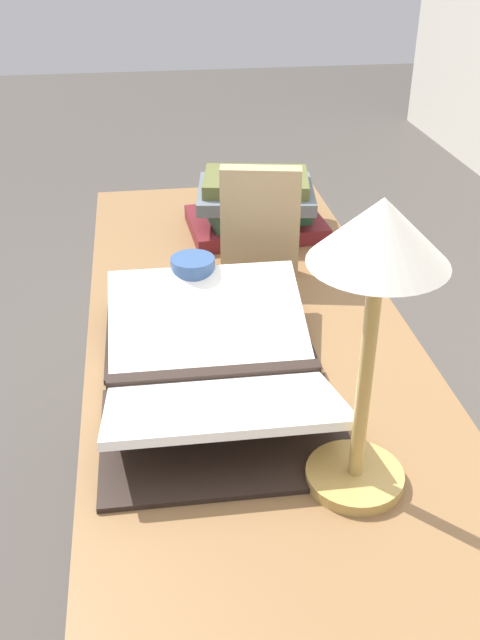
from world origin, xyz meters
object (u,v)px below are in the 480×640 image
coffee_mug (193,283)px  reading_lamp (376,274)px  open_book (215,367)px  book_stack_tall (256,206)px  book_standing_upright (260,223)px

coffee_mug → reading_lamp: bearing=18.9°
open_book → reading_lamp: 0.39m
book_stack_tall → open_book: bearing=-15.5°
reading_lamp → book_standing_upright: bearing=-177.9°
open_book → coffee_mug: coffee_mug is taller
reading_lamp → coffee_mug: size_ratio=3.63×
open_book → book_standing_upright: size_ratio=2.38×
open_book → book_standing_upright: book_standing_upright is taller
book_stack_tall → reading_lamp: size_ratio=0.79×
open_book → book_stack_tall: bearing=165.3°
reading_lamp → coffee_mug: 0.56m
coffee_mug → open_book: bearing=2.9°
open_book → reading_lamp: (0.24, 0.15, 0.27)m
open_book → book_standing_upright: 0.38m
book_stack_tall → book_standing_upright: size_ratio=1.39×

